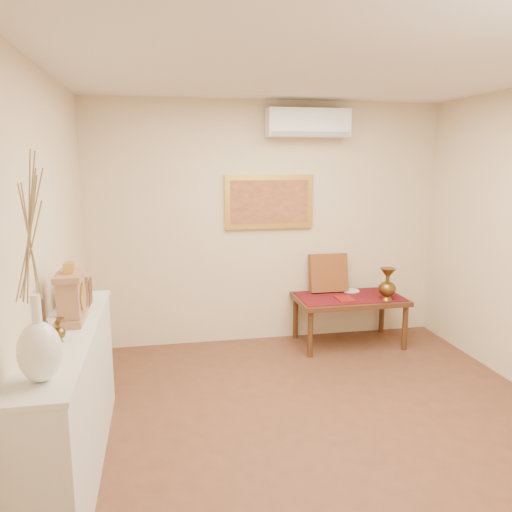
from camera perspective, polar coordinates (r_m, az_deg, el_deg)
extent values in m
plane|color=brown|center=(4.00, 8.75, -20.13)|extent=(4.50, 4.50, 0.00)
plane|color=silver|center=(3.50, 10.12, 21.36)|extent=(4.50, 4.50, 0.00)
cube|color=beige|center=(5.64, 1.45, 3.70)|extent=(4.00, 0.02, 2.70)
cube|color=beige|center=(3.39, -24.27, -2.11)|extent=(0.02, 4.50, 2.70)
cube|color=#5F0F16|center=(5.70, 10.63, -4.58)|extent=(1.14, 0.59, 0.01)
cylinder|color=white|center=(5.91, 10.80, -3.92)|extent=(0.19, 0.19, 0.01)
cube|color=maroon|center=(5.57, 10.15, -4.83)|extent=(0.18, 0.25, 0.01)
cube|color=#5D1B12|center=(5.81, 8.27, -1.91)|extent=(0.44, 0.19, 0.45)
cube|color=silver|center=(3.64, -20.37, -15.59)|extent=(0.35, 2.00, 0.95)
cube|color=silver|center=(3.45, -20.91, -8.27)|extent=(0.37, 2.02, 0.03)
cube|color=#A67755|center=(3.62, -20.22, -6.68)|extent=(0.16, 0.36, 0.05)
cube|color=#A67755|center=(3.58, -20.37, -4.38)|extent=(0.14, 0.30, 0.25)
cylinder|color=beige|center=(3.57, -19.18, -4.35)|extent=(0.01, 0.17, 0.17)
cylinder|color=gold|center=(3.57, -19.10, -4.35)|extent=(0.01, 0.19, 0.19)
cube|color=#A67755|center=(3.54, -20.53, -2.12)|extent=(0.17, 0.34, 0.04)
cube|color=gold|center=(3.53, -20.59, -1.25)|extent=(0.06, 0.11, 0.07)
cube|color=#A67755|center=(3.96, -19.51, -3.87)|extent=(0.15, 0.20, 0.22)
cube|color=#4C2A17|center=(3.96, -18.36, -4.55)|extent=(0.01, 0.17, 0.09)
cube|color=#4C2A17|center=(3.93, -18.45, -3.14)|extent=(0.01, 0.17, 0.09)
cube|color=#A67755|center=(3.93, -19.62, -2.15)|extent=(0.16, 0.21, 0.02)
cube|color=#4C2A17|center=(5.71, 10.62, -4.86)|extent=(1.20, 0.70, 0.05)
cylinder|color=#4C2A17|center=(5.35, 6.22, -8.89)|extent=(0.06, 0.06, 0.50)
cylinder|color=#4C2A17|center=(5.75, 16.65, -7.87)|extent=(0.06, 0.06, 0.50)
cylinder|color=#4C2A17|center=(5.88, 4.54, -7.03)|extent=(0.06, 0.06, 0.50)
cylinder|color=#4C2A17|center=(6.25, 14.19, -6.26)|extent=(0.06, 0.06, 0.50)
cube|color=gold|center=(5.59, 1.52, 6.21)|extent=(1.00, 0.05, 0.60)
cube|color=#AE653C|center=(5.57, 1.58, 6.19)|extent=(0.88, 0.01, 0.48)
cube|color=white|center=(5.59, 5.95, 14.88)|extent=(0.90, 0.24, 0.30)
cube|color=gray|center=(5.47, 6.30, 13.70)|extent=(0.86, 0.02, 0.05)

